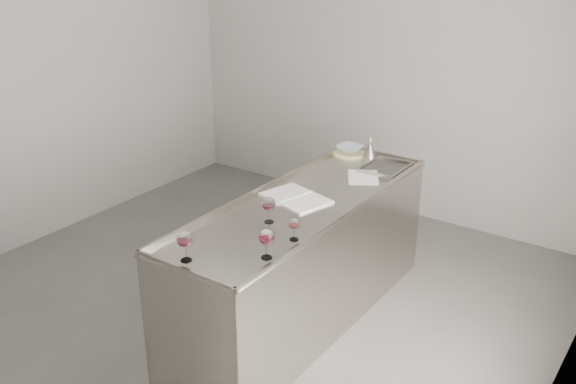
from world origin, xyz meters
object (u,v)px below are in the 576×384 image
Objects in this scene: notebook at (296,198)px; wine_glass_small at (294,224)px; ceramic_bowl at (350,149)px; wine_funnel at (370,152)px; wine_glass_middle at (269,204)px; wine_glass_right at (266,237)px; counter at (302,261)px; wine_glass_left at (185,240)px.

wine_glass_small is at bearing -41.26° from notebook.
notebook is at bearing -81.18° from ceramic_bowl.
wine_glass_small is 1.60m from wine_funnel.
ceramic_bowl is at bearing 114.33° from notebook.
wine_glass_middle reaches higher than wine_glass_small.
wine_glass_middle is 0.95× the size of wine_glass_right.
notebook is at bearing 162.22° from counter.
wine_glass_right is (0.36, 0.29, -0.00)m from wine_glass_left.
wine_funnel is at bearing 91.60° from wine_glass_middle.
wine_glass_right is at bearing -55.11° from wine_glass_middle.
wine_glass_left is at bearing -141.16° from wine_glass_right.
wine_glass_right is at bearing -74.66° from ceramic_bowl.
wine_glass_small is at bearing -61.60° from counter.
notebook is (-0.35, 0.81, -0.12)m from wine_glass_right.
wine_glass_left reaches higher than counter.
counter is 1.19m from wine_funnel.
ceramic_bowl is (-0.16, 1.05, 0.04)m from notebook.
wine_glass_middle is at bearing 124.89° from wine_glass_right.
counter is at bearing 85.43° from wine_glass_left.
wine_funnel reaches higher than counter.
wine_funnel reaches higher than notebook.
wine_glass_left reaches higher than wine_glass_middle.
counter is at bearing -87.73° from wine_funnel.
wine_glass_middle is at bearing -88.40° from wine_funnel.
wine_glass_left is 1.01× the size of wine_glass_right.
counter is at bearing 118.40° from wine_glass_small.
wine_glass_small is at bearing 90.00° from wine_glass_right.
wine_glass_middle is at bearing -80.90° from ceramic_bowl.
wine_glass_right reaches higher than wine_glass_small.
wine_glass_right is 1.27× the size of wine_glass_small.
wine_glass_middle reaches higher than notebook.
notebook is (-0.07, 0.02, 0.47)m from counter.
wine_funnel is at bearing 99.70° from wine_glass_right.
wine_funnel is (-0.32, 1.85, -0.07)m from wine_glass_right.
ceramic_bowl is at bearing 93.99° from wine_glass_left.
ceramic_bowl is (-0.24, 1.07, 0.51)m from counter.
wine_glass_left is 1.11m from notebook.
wine_glass_left is 0.68m from wine_glass_small.
wine_glass_small is 0.69× the size of ceramic_bowl.
wine_funnel is (0.19, -0.01, 0.01)m from ceramic_bowl.
wine_glass_middle is 0.30m from wine_glass_small.
wine_glass_left reaches higher than wine_glass_small.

